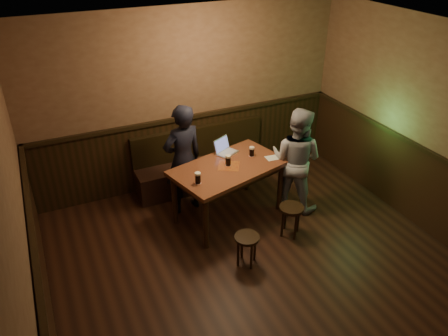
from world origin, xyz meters
name	(u,v)px	position (x,y,z in m)	size (l,w,h in m)	color
room	(282,204)	(0.00, 0.22, 1.20)	(5.04, 6.04, 2.84)	black
bench	(203,167)	(0.11, 2.75, 0.31)	(2.20, 0.50, 0.95)	black
pub_table	(229,173)	(0.11, 1.76, 0.73)	(1.75, 1.27, 0.84)	#5E2F1B
stool_left	(247,242)	(-0.13, 0.73, 0.34)	(0.33, 0.33, 0.42)	black
stool_right	(291,212)	(0.69, 1.01, 0.36)	(0.34, 0.34, 0.45)	black
pint_left	(198,178)	(-0.45, 1.52, 0.92)	(0.10, 0.10, 0.16)	maroon
pint_mid	(228,160)	(0.11, 1.78, 0.92)	(0.10, 0.10, 0.16)	maroon
pint_right	(252,151)	(0.53, 1.88, 0.91)	(0.09, 0.09, 0.15)	maroon
laptop	(225,149)	(0.22, 2.14, 0.89)	(0.38, 0.36, 0.22)	silver
menu	(273,158)	(0.79, 1.70, 0.84)	(0.22, 0.15, 0.00)	silver
person_suit	(183,160)	(-0.41, 2.20, 0.83)	(0.61, 0.40, 1.67)	black
person_grey	(296,159)	(1.11, 1.60, 0.79)	(0.77, 0.60, 1.58)	#949499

